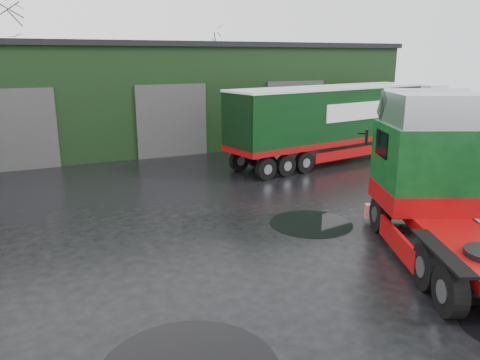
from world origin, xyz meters
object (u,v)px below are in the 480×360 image
(warehouse, at_px, (144,92))
(tree_back_b, at_px, (203,76))
(lorry_right, at_px, (329,125))
(hero_tractor, at_px, (460,185))
(tree_back_a, at_px, (8,66))

(warehouse, xyz_separation_m, tree_back_b, (8.00, 10.00, 0.59))
(warehouse, distance_m, lorry_right, 13.09)
(hero_tractor, bearing_deg, tree_back_a, 132.45)
(tree_back_b, bearing_deg, hero_tractor, -99.46)
(warehouse, distance_m, hero_tractor, 23.15)
(tree_back_a, relative_size, tree_back_b, 1.27)
(warehouse, bearing_deg, lorry_right, -57.50)
(tree_back_a, xyz_separation_m, tree_back_b, (16.00, 0.00, -1.00))
(warehouse, relative_size, hero_tractor, 4.44)
(warehouse, distance_m, tree_back_a, 12.90)
(lorry_right, relative_size, tree_back_a, 1.61)
(hero_tractor, xyz_separation_m, tree_back_b, (5.50, 33.00, 1.48))
(hero_tractor, bearing_deg, lorry_right, 94.21)
(tree_back_a, bearing_deg, tree_back_b, 0.00)
(warehouse, xyz_separation_m, lorry_right, (7.01, -11.00, -1.15))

